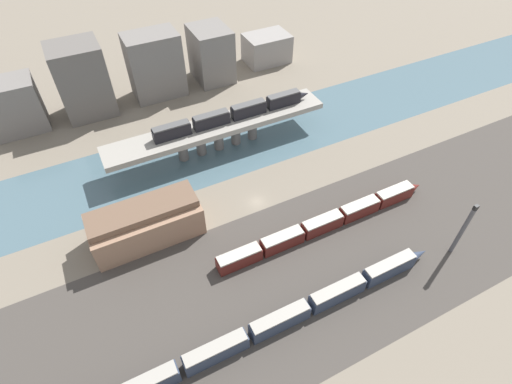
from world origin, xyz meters
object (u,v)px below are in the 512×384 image
train_yard_near (223,348)px  signal_tower (463,230)px  train_on_bridge (234,114)px  warehouse_building (146,222)px  train_yard_mid (327,222)px

train_yard_near → signal_tower: 56.86m
train_on_bridge → train_yard_near: size_ratio=0.49×
train_on_bridge → warehouse_building: (-33.05, -22.70, -5.81)m
train_on_bridge → train_yard_mid: (6.05, -39.74, -8.64)m
train_yard_near → warehouse_building: 34.44m
train_yard_mid → signal_tower: size_ratio=3.72×
train_yard_near → warehouse_building: warehouse_building is taller
warehouse_building → signal_tower: signal_tower is taller
train_yard_mid → signal_tower: bearing=-40.6°
train_yard_mid → train_yard_near: bearing=-153.8°
train_on_bridge → train_yard_near: train_on_bridge is taller
train_yard_mid → warehouse_building: (-39.10, 17.04, 2.83)m
train_yard_mid → warehouse_building: warehouse_building is taller
train_on_bridge → warehouse_building: bearing=-145.5°
train_yard_mid → signal_tower: 29.51m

